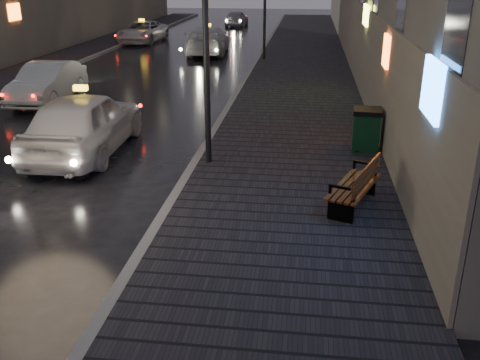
# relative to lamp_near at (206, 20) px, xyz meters

# --- Properties ---
(ground) EXTENTS (120.00, 120.00, 0.00)m
(ground) POSITION_rel_lamp_near_xyz_m (-1.85, -6.00, -3.49)
(ground) COLOR black
(ground) RESTS_ON ground
(sidewalk) EXTENTS (4.60, 58.00, 0.15)m
(sidewalk) POSITION_rel_lamp_near_xyz_m (2.05, 15.00, -3.41)
(sidewalk) COLOR black
(sidewalk) RESTS_ON ground
(curb) EXTENTS (0.20, 58.00, 0.15)m
(curb) POSITION_rel_lamp_near_xyz_m (-0.35, 15.00, -3.41)
(curb) COLOR slate
(curb) RESTS_ON ground
(sidewalk_far) EXTENTS (2.40, 58.00, 0.15)m
(sidewalk_far) POSITION_rel_lamp_near_xyz_m (-10.55, 15.00, -3.41)
(sidewalk_far) COLOR black
(sidewalk_far) RESTS_ON ground
(curb_far) EXTENTS (0.20, 58.00, 0.15)m
(curb_far) POSITION_rel_lamp_near_xyz_m (-9.25, 15.00, -3.41)
(curb_far) COLOR slate
(curb_far) RESTS_ON ground
(lamp_near) EXTENTS (0.36, 0.36, 5.28)m
(lamp_near) POSITION_rel_lamp_near_xyz_m (0.00, 0.00, 0.00)
(lamp_near) COLOR black
(lamp_near) RESTS_ON sidewalk
(bench) EXTENTS (1.22, 1.89, 0.91)m
(bench) POSITION_rel_lamp_near_xyz_m (3.37, -2.25, -2.88)
(bench) COLOR black
(bench) RESTS_ON sidewalk
(trash_bin) EXTENTS (0.75, 0.75, 1.09)m
(trash_bin) POSITION_rel_lamp_near_xyz_m (3.86, 1.42, -2.79)
(trash_bin) COLOR black
(trash_bin) RESTS_ON sidewalk
(taxi_near) EXTENTS (2.08, 4.91, 1.66)m
(taxi_near) POSITION_rel_lamp_near_xyz_m (-3.40, 0.72, -2.66)
(taxi_near) COLOR silver
(taxi_near) RESTS_ON ground
(car_left_mid) EXTENTS (1.61, 4.25, 1.38)m
(car_left_mid) POSITION_rel_lamp_near_xyz_m (-7.03, 6.10, -2.80)
(car_left_mid) COLOR #A8A9B0
(car_left_mid) RESTS_ON ground
(taxi_mid) EXTENTS (2.51, 5.41, 1.53)m
(taxi_mid) POSITION_rel_lamp_near_xyz_m (-3.33, 18.10, -2.72)
(taxi_mid) COLOR silver
(taxi_mid) RESTS_ON ground
(taxi_far) EXTENTS (2.52, 4.96, 1.34)m
(taxi_far) POSITION_rel_lamp_near_xyz_m (-8.49, 22.57, -2.82)
(taxi_far) COLOR silver
(taxi_far) RESTS_ON ground
(car_far) EXTENTS (1.72, 3.81, 1.27)m
(car_far) POSITION_rel_lamp_near_xyz_m (-3.75, 33.39, -2.85)
(car_far) COLOR #96969D
(car_far) RESTS_ON ground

